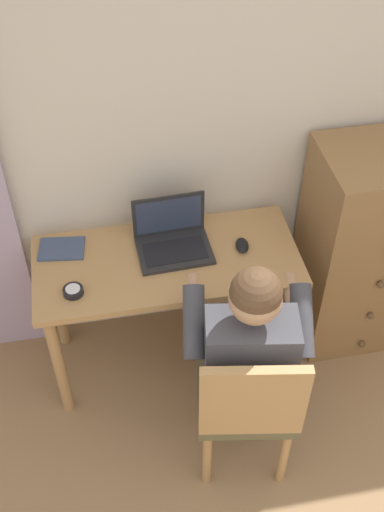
{
  "coord_description": "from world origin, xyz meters",
  "views": [
    {
      "loc": [
        -0.79,
        -0.2,
        2.83
      ],
      "look_at": [
        -0.42,
        1.76,
        0.85
      ],
      "focal_mm": 44.73,
      "sensor_mm": 36.0,
      "label": 1
    }
  ],
  "objects_px": {
    "desk_clock": "(73,291)",
    "notebook_pad": "(62,249)",
    "laptop": "(172,238)",
    "desk": "(167,277)",
    "dresser": "(361,249)",
    "person_seated": "(246,341)",
    "chair": "(248,402)",
    "computer_mouse": "(242,245)"
  },
  "relations": [
    {
      "from": "desk_clock",
      "to": "laptop",
      "type": "bearing_deg",
      "value": 24.16
    },
    {
      "from": "laptop",
      "to": "computer_mouse",
      "type": "relative_size",
      "value": 3.5
    },
    {
      "from": "desk",
      "to": "laptop",
      "type": "distance_m",
      "value": 0.19
    },
    {
      "from": "dresser",
      "to": "person_seated",
      "type": "distance_m",
      "value": 0.92
    },
    {
      "from": "dresser",
      "to": "computer_mouse",
      "type": "bearing_deg",
      "value": -176.39
    },
    {
      "from": "laptop",
      "to": "notebook_pad",
      "type": "xyz_separation_m",
      "value": [
        -0.51,
        0.07,
        -0.05
      ]
    },
    {
      "from": "notebook_pad",
      "to": "desk",
      "type": "bearing_deg",
      "value": -10.37
    },
    {
      "from": "laptop",
      "to": "notebook_pad",
      "type": "height_order",
      "value": "laptop"
    },
    {
      "from": "dresser",
      "to": "chair",
      "type": "relative_size",
      "value": 1.3
    },
    {
      "from": "desk_clock",
      "to": "notebook_pad",
      "type": "height_order",
      "value": "desk_clock"
    },
    {
      "from": "dresser",
      "to": "desk_clock",
      "type": "height_order",
      "value": "dresser"
    },
    {
      "from": "chair",
      "to": "laptop",
      "type": "xyz_separation_m",
      "value": [
        -0.19,
        0.74,
        0.29
      ]
    },
    {
      "from": "person_seated",
      "to": "desk",
      "type": "bearing_deg",
      "value": 118.37
    },
    {
      "from": "desk_clock",
      "to": "person_seated",
      "type": "bearing_deg",
      "value": -26.74
    },
    {
      "from": "person_seated",
      "to": "computer_mouse",
      "type": "bearing_deg",
      "value": 78.66
    },
    {
      "from": "notebook_pad",
      "to": "person_seated",
      "type": "bearing_deg",
      "value": -33.43
    },
    {
      "from": "chair",
      "to": "notebook_pad",
      "type": "bearing_deg",
      "value": 130.83
    },
    {
      "from": "desk",
      "to": "person_seated",
      "type": "relative_size",
      "value": 1.01
    },
    {
      "from": "dresser",
      "to": "person_seated",
      "type": "relative_size",
      "value": 0.96
    },
    {
      "from": "dresser",
      "to": "desk_clock",
      "type": "bearing_deg",
      "value": -172.7
    },
    {
      "from": "person_seated",
      "to": "desk_clock",
      "type": "relative_size",
      "value": 13.51
    },
    {
      "from": "dresser",
      "to": "notebook_pad",
      "type": "bearing_deg",
      "value": 176.05
    },
    {
      "from": "computer_mouse",
      "to": "desk_clock",
      "type": "bearing_deg",
      "value": -162.46
    },
    {
      "from": "laptop",
      "to": "desk_clock",
      "type": "xyz_separation_m",
      "value": [
        -0.47,
        -0.21,
        -0.04
      ]
    },
    {
      "from": "person_seated",
      "to": "notebook_pad",
      "type": "relative_size",
      "value": 5.79
    },
    {
      "from": "desk",
      "to": "chair",
      "type": "xyz_separation_m",
      "value": [
        0.23,
        -0.66,
        -0.12
      ]
    },
    {
      "from": "desk",
      "to": "computer_mouse",
      "type": "distance_m",
      "value": 0.38
    },
    {
      "from": "laptop",
      "to": "notebook_pad",
      "type": "bearing_deg",
      "value": 172.01
    },
    {
      "from": "laptop",
      "to": "chair",
      "type": "bearing_deg",
      "value": -75.56
    },
    {
      "from": "chair",
      "to": "computer_mouse",
      "type": "distance_m",
      "value": 0.73
    },
    {
      "from": "laptop",
      "to": "desk_clock",
      "type": "bearing_deg",
      "value": -155.84
    },
    {
      "from": "computer_mouse",
      "to": "desk_clock",
      "type": "distance_m",
      "value": 0.81
    },
    {
      "from": "chair",
      "to": "laptop",
      "type": "relative_size",
      "value": 2.57
    },
    {
      "from": "computer_mouse",
      "to": "notebook_pad",
      "type": "bearing_deg",
      "value": 177.62
    },
    {
      "from": "person_seated",
      "to": "laptop",
      "type": "height_order",
      "value": "person_seated"
    },
    {
      "from": "desk",
      "to": "dresser",
      "type": "xyz_separation_m",
      "value": [
        1.0,
        0.05,
        -0.04
      ]
    },
    {
      "from": "chair",
      "to": "desk_clock",
      "type": "relative_size",
      "value": 9.98
    },
    {
      "from": "chair",
      "to": "person_seated",
      "type": "height_order",
      "value": "person_seated"
    },
    {
      "from": "laptop",
      "to": "computer_mouse",
      "type": "bearing_deg",
      "value": -12.39
    },
    {
      "from": "person_seated",
      "to": "desk_clock",
      "type": "bearing_deg",
      "value": 153.26
    },
    {
      "from": "desk",
      "to": "notebook_pad",
      "type": "xyz_separation_m",
      "value": [
        -0.47,
        0.15,
        0.13
      ]
    },
    {
      "from": "desk",
      "to": "computer_mouse",
      "type": "relative_size",
      "value": 12.28
    }
  ]
}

